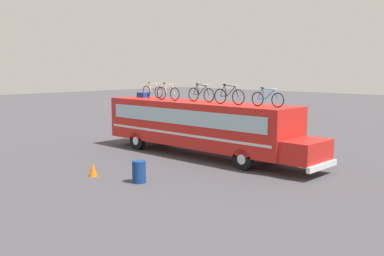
# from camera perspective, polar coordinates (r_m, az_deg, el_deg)

# --- Properties ---
(ground_plane) EXTENTS (120.00, 120.00, 0.00)m
(ground_plane) POSITION_cam_1_polar(r_m,az_deg,el_deg) (23.38, 0.61, -3.49)
(ground_plane) COLOR #423F44
(bus) EXTENTS (12.88, 2.56, 2.82)m
(bus) POSITION_cam_1_polar(r_m,az_deg,el_deg) (22.92, 1.14, 0.46)
(bus) COLOR red
(bus) RESTS_ON ground
(luggage_bag_1) EXTENTS (0.62, 0.50, 0.29)m
(luggage_bag_1) POSITION_cam_1_polar(r_m,az_deg,el_deg) (26.51, -6.29, 4.26)
(luggage_bag_1) COLOR #193899
(luggage_bag_1) RESTS_ON bus
(rooftop_bicycle_1) EXTENTS (1.75, 0.44, 0.90)m
(rooftop_bicycle_1) POSITION_cam_1_polar(r_m,az_deg,el_deg) (26.09, -5.11, 4.74)
(rooftop_bicycle_1) COLOR black
(rooftop_bicycle_1) RESTS_ON bus
(rooftop_bicycle_2) EXTENTS (1.75, 0.44, 0.93)m
(rooftop_bicycle_2) POSITION_cam_1_polar(r_m,az_deg,el_deg) (23.99, -3.12, 4.52)
(rooftop_bicycle_2) COLOR black
(rooftop_bicycle_2) RESTS_ON bus
(rooftop_bicycle_3) EXTENTS (1.78, 0.44, 0.94)m
(rooftop_bicycle_3) POSITION_cam_1_polar(r_m,az_deg,el_deg) (22.83, 1.17, 4.38)
(rooftop_bicycle_3) COLOR black
(rooftop_bicycle_3) RESTS_ON bus
(rooftop_bicycle_4) EXTENTS (1.83, 0.44, 0.97)m
(rooftop_bicycle_4) POSITION_cam_1_polar(r_m,az_deg,el_deg) (21.21, 4.79, 4.13)
(rooftop_bicycle_4) COLOR black
(rooftop_bicycle_4) RESTS_ON bus
(rooftop_bicycle_5) EXTENTS (1.72, 0.44, 0.87)m
(rooftop_bicycle_5) POSITION_cam_1_polar(r_m,az_deg,el_deg) (20.13, 9.67, 3.74)
(rooftop_bicycle_5) COLOR black
(rooftop_bicycle_5) RESTS_ON bus
(trash_bin) EXTENTS (0.55, 0.55, 0.89)m
(trash_bin) POSITION_cam_1_polar(r_m,az_deg,el_deg) (17.88, -6.83, -5.61)
(trash_bin) COLOR navy
(trash_bin) RESTS_ON ground
(traffic_cone) EXTENTS (0.36, 0.36, 0.59)m
(traffic_cone) POSITION_cam_1_polar(r_m,az_deg,el_deg) (19.26, -12.61, -5.22)
(traffic_cone) COLOR orange
(traffic_cone) RESTS_ON ground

